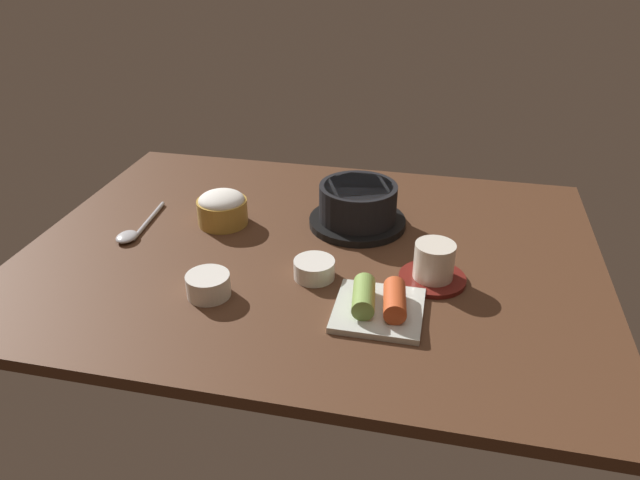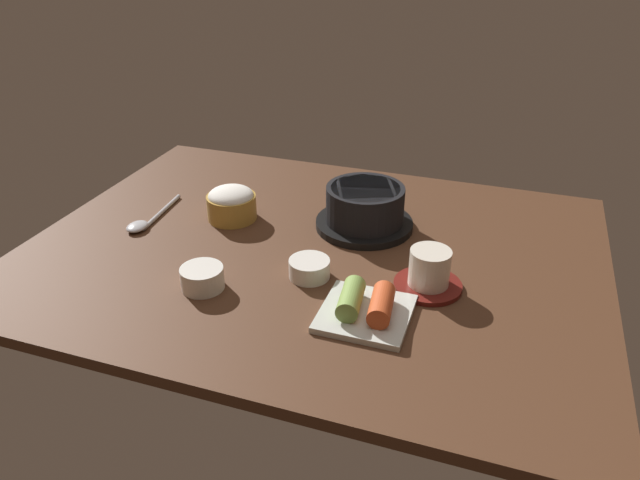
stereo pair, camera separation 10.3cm
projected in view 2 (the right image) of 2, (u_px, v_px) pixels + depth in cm
name	position (u px, v px, depth cm)	size (l,w,h in cm)	color
dining_table	(313.00, 253.00, 106.96)	(100.00, 76.00, 2.00)	#4C2D1C
stone_pot	(365.00, 208.00, 111.43)	(18.29, 18.29, 8.18)	black
rice_bowl	(231.00, 203.00, 114.91)	(9.47, 9.47, 6.48)	#B78C38
tea_cup_with_saucer	(429.00, 272.00, 93.92)	(10.86, 10.86, 6.75)	maroon
banchan_cup_center	(309.00, 268.00, 97.43)	(6.74, 6.74, 3.09)	white
kimchi_plate	(366.00, 308.00, 87.91)	(13.12, 13.12, 4.34)	silver
side_bowl_near	(202.00, 277.00, 94.43)	(6.85, 6.85, 3.63)	white
spoon	(145.00, 222.00, 113.90)	(3.60, 17.27, 1.35)	#B7B7BC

